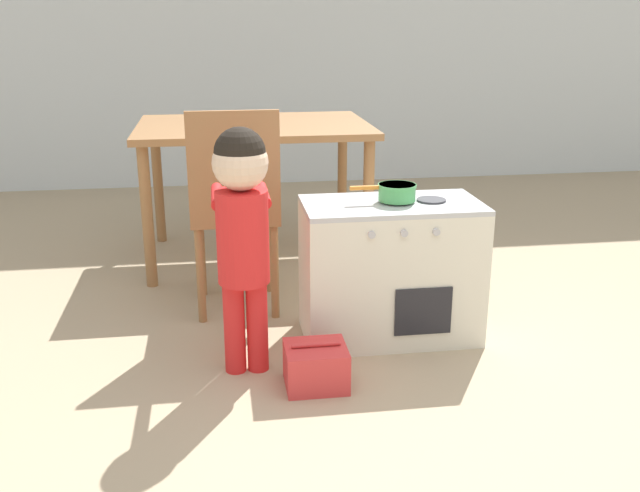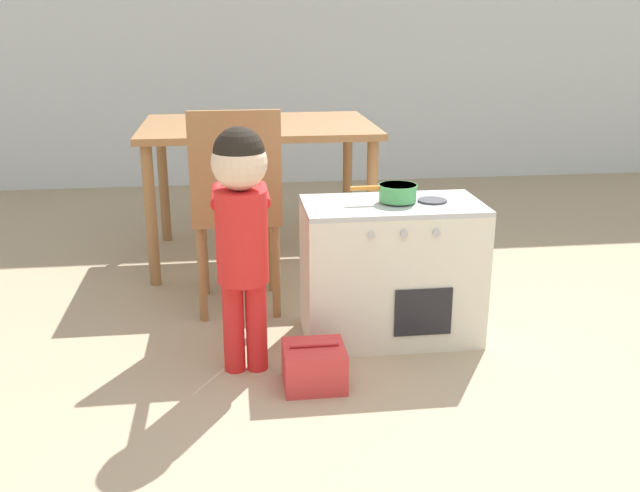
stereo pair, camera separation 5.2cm
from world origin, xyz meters
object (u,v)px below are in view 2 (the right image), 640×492
Objects in this scene: play_kitchen at (391,271)px; toy_pot at (397,192)px; dining_table at (258,140)px; toy_basket at (314,366)px; child_figure at (241,215)px; dining_chair_near at (237,206)px.

toy_pot is at bearing 1.85° from play_kitchen.
toy_basket is at bearing -85.40° from dining_table.
play_kitchen is at bearing -66.27° from dining_table.
toy_pot is 0.77m from toy_basket.
dining_table is at bearing 114.37° from toy_pot.
play_kitchen is 0.57m from toy_basket.
dining_chair_near is (-0.01, 0.57, -0.11)m from child_figure.
play_kitchen reaches higher than toy_basket.
play_kitchen is at bearing 20.38° from child_figure.
dining_table is (-0.12, 1.49, 0.57)m from toy_basket.
toy_basket is (0.24, -0.16, -0.53)m from child_figure.
child_figure reaches higher than toy_pot.
child_figure reaches higher than play_kitchen.
toy_pot is 0.29× the size of child_figure.
play_kitchen is 0.78× the size of dining_chair_near.
dining_chair_near is at bearing 151.13° from play_kitchen.
toy_pot is 0.22× the size of dining_table.
child_figure reaches higher than dining_table.
dining_chair_near is (-0.62, 0.34, 0.21)m from play_kitchen.
child_figure is at bearing -159.62° from play_kitchen.
dining_chair_near is (-0.25, 0.73, 0.42)m from toy_basket.
dining_chair_near is at bearing -99.86° from dining_table.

